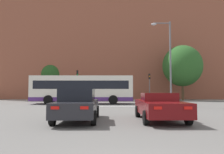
% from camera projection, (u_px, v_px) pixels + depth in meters
% --- Properties ---
extents(stop_line_strip, '(7.84, 0.30, 0.01)m').
position_uv_depth(stop_line_strip, '(115.00, 106.00, 20.59)').
color(stop_line_strip, silver).
rests_on(stop_line_strip, ground_plane).
extents(far_pavement, '(68.71, 2.50, 0.01)m').
position_uv_depth(far_pavement, '(113.00, 100.00, 33.72)').
color(far_pavement, '#A09B91').
rests_on(far_pavement, ground_plane).
extents(brick_civic_building, '(48.17, 10.61, 26.70)m').
position_uv_depth(brick_civic_building, '(107.00, 43.00, 43.18)').
color(brick_civic_building, brown).
rests_on(brick_civic_building, ground_plane).
extents(car_saloon_left, '(2.03, 4.60, 1.56)m').
position_uv_depth(car_saloon_left, '(78.00, 105.00, 10.73)').
color(car_saloon_left, '#232328').
rests_on(car_saloon_left, ground_plane).
extents(car_roadster_right, '(2.06, 4.70, 1.37)m').
position_uv_depth(car_roadster_right, '(160.00, 106.00, 10.86)').
color(car_roadster_right, '#600C0F').
rests_on(car_roadster_right, ground_plane).
extents(bus_crossing_lead, '(11.21, 2.76, 3.12)m').
position_uv_depth(bus_crossing_lead, '(82.00, 89.00, 24.64)').
color(bus_crossing_lead, silver).
rests_on(bus_crossing_lead, ground_plane).
extents(traffic_light_far_right, '(0.26, 0.31, 4.05)m').
position_uv_depth(traffic_light_far_right, '(150.00, 82.00, 33.03)').
color(traffic_light_far_right, slate).
rests_on(traffic_light_far_right, ground_plane).
extents(traffic_light_far_left, '(0.26, 0.31, 4.57)m').
position_uv_depth(traffic_light_far_left, '(77.00, 80.00, 32.87)').
color(traffic_light_far_left, slate).
rests_on(traffic_light_far_left, ground_plane).
extents(street_lamp_junction, '(1.86, 0.36, 8.01)m').
position_uv_depth(street_lamp_junction, '(167.00, 55.00, 20.42)').
color(street_lamp_junction, slate).
rests_on(street_lamp_junction, ground_plane).
extents(pedestrian_waiting, '(0.30, 0.44, 1.65)m').
position_uv_depth(pedestrian_waiting, '(65.00, 94.00, 34.13)').
color(pedestrian_waiting, black).
rests_on(pedestrian_waiting, ground_plane).
extents(tree_by_building, '(4.20, 4.20, 6.48)m').
position_uv_depth(tree_by_building, '(52.00, 75.00, 38.97)').
color(tree_by_building, '#4C3823').
rests_on(tree_by_building, ground_plane).
extents(tree_kerbside, '(6.01, 6.01, 8.45)m').
position_uv_depth(tree_kerbside, '(182.00, 66.00, 33.49)').
color(tree_kerbside, '#4C3823').
rests_on(tree_kerbside, ground_plane).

